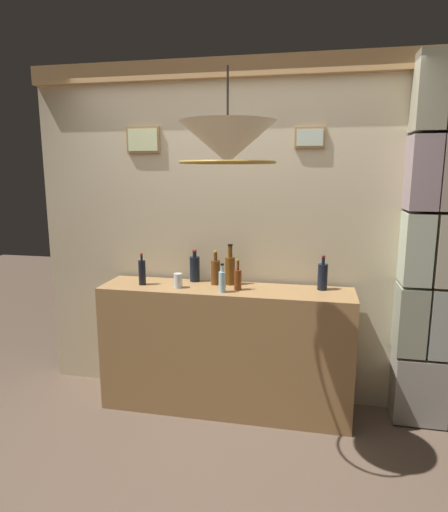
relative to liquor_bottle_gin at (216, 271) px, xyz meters
name	(u,v)px	position (x,y,z in m)	size (l,w,h in m)	color
ground_plane	(198,477)	(0.09, -0.90, -1.06)	(12.00, 12.00, 0.00)	brown
panelled_rear_partition	(233,226)	(0.09, 0.20, 0.33)	(3.16, 0.15, 2.61)	beige
stone_pillar	(430,249)	(1.51, 0.06, 0.22)	(0.39, 0.32, 2.54)	#9B978B
bar_shelf_unit	(225,349)	(0.09, -0.09, -0.58)	(1.87, 0.42, 0.96)	#9E7547
liquor_bottle_gin	(216,271)	(0.00, 0.00, 0.00)	(0.07, 0.07, 0.26)	brown
liquor_bottle_sherry	(238,279)	(0.19, -0.12, -0.02)	(0.05, 0.05, 0.23)	brown
liquor_bottle_port	(323,276)	(0.79, 0.01, 0.00)	(0.07, 0.07, 0.25)	black
liquor_bottle_vodka	(195,268)	(-0.18, 0.06, 0.00)	(0.08, 0.08, 0.25)	black
liquor_bottle_mezcal	(230,269)	(0.11, 0.02, 0.02)	(0.07, 0.07, 0.31)	brown
liquor_bottle_rum	(142,272)	(-0.54, -0.12, 0.00)	(0.05, 0.05, 0.24)	black
liquor_bottle_scotch	(222,281)	(0.09, -0.20, -0.02)	(0.05, 0.05, 0.21)	#A2CCD7
glass_tumbler_rocks	(178,281)	(-0.25, -0.15, -0.05)	(0.06, 0.06, 0.11)	silver
pendant_lamp	(228,144)	(0.24, -0.77, 0.89)	(0.53, 0.53, 0.50)	#EFE5C6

